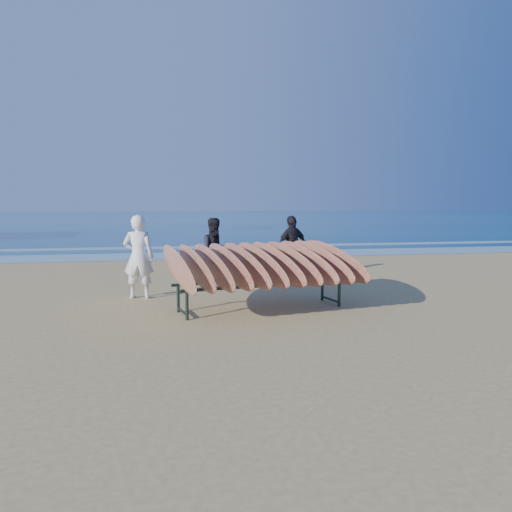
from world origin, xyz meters
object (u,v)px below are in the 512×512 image
object	(u,v)px
surfboard_rack	(261,264)
person_white	(139,257)
person_dark_a	(216,251)
person_dark_b	(292,247)

from	to	relation	value
surfboard_rack	person_white	size ratio (longest dim) A/B	2.08
surfboard_rack	person_white	xyz separation A→B (m)	(-2.26, 1.55, 0.02)
person_white	person_dark_a	size ratio (longest dim) A/B	1.07
person_dark_a	person_dark_b	bearing A→B (deg)	3.64
person_dark_a	person_dark_b	world-z (taller)	person_dark_b
surfboard_rack	person_dark_a	bearing A→B (deg)	88.70
person_white	person_dark_b	distance (m)	4.41
person_dark_a	surfboard_rack	bearing A→B (deg)	-95.43
surfboard_rack	person_dark_a	world-z (taller)	person_dark_a
person_white	person_dark_a	distance (m)	2.27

